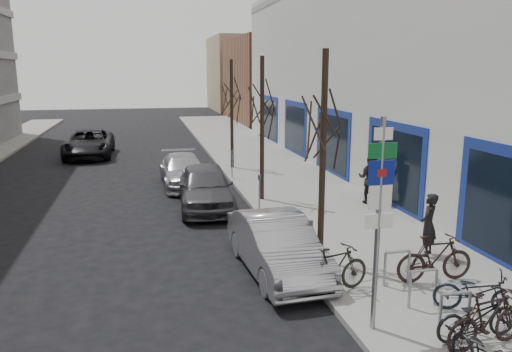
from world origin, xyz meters
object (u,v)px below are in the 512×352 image
parked_car_mid (206,187)px  meter_back (232,161)px  meter_mid (259,189)px  highway_sign_pole (379,212)px  parked_car_front (277,245)px  bike_near_right (488,319)px  bike_mid_curb (477,288)px  bike_far_curb (477,313)px  tree_far (231,88)px  parked_car_back (184,171)px  tree_mid (262,95)px  tree_near (324,107)px  bike_mid_inner (334,270)px  pedestrian_near (428,225)px  lane_car (89,143)px  bike_far_inner (435,258)px  bike_rack (423,284)px  pedestrian_far (370,178)px  meter_front (310,240)px

parked_car_mid → meter_back: bearing=71.0°
meter_mid → meter_back: (0.00, 5.50, 0.00)m
highway_sign_pole → parked_car_front: highway_sign_pole is taller
bike_near_right → parked_car_mid: 11.37m
bike_mid_curb → bike_far_curb: (-0.67, -0.92, 0.00)m
tree_far → bike_far_curb: bearing=-85.1°
highway_sign_pole → parked_car_back: (-2.49, 13.54, -1.78)m
bike_near_right → tree_mid: bearing=-3.2°
tree_near → parked_car_mid: (-2.20, 6.18, -3.30)m
tree_far → parked_car_back: size_ratio=1.18×
bike_mid_inner → pedestrian_near: pedestrian_near is taller
parked_car_front → parked_car_mid: parked_car_mid is taller
tree_near → lane_car: (-7.46, 18.78, -3.32)m
bike_near_right → bike_mid_curb: size_ratio=1.09×
highway_sign_pole → bike_far_inner: highway_sign_pole is taller
bike_near_right → parked_car_front: 5.16m
highway_sign_pole → meter_back: highway_sign_pole is taller
meter_mid → lane_car: bearing=117.0°
meter_mid → lane_car: lane_car is taller
bike_rack → lane_car: size_ratio=0.40×
bike_rack → parked_car_front: 3.65m
highway_sign_pole → tree_far: tree_far is taller
tree_near → bike_mid_inner: 3.91m
parked_car_mid → bike_rack: bearing=-66.5°
tree_mid → pedestrian_far: bearing=-21.5°
tree_near → pedestrian_far: 6.95m
parked_car_mid → parked_car_back: bearing=100.4°
bike_mid_curb → parked_car_mid: (-4.33, 9.54, 0.14)m
parked_car_mid → parked_car_back: parked_car_mid is taller
meter_mid → bike_mid_inner: 6.91m
meter_mid → parked_car_mid: (-1.75, 1.18, -0.11)m
parked_car_front → lane_car: size_ratio=0.78×
tree_near → meter_mid: bearing=95.1°
tree_mid → lane_car: 14.75m
tree_near → pedestrian_near: 4.26m
meter_front → bike_far_curb: (1.92, -3.78, -0.25)m
parked_car_front → pedestrian_near: size_ratio=2.59×
pedestrian_far → parked_car_front: bearing=87.4°
bike_mid_curb → parked_car_front: bearing=72.6°
tree_near → meter_mid: 5.95m
parked_car_front → meter_back: bearing=82.2°
tree_far → parked_car_front: (-1.20, -13.15, -3.38)m
bike_near_right → meter_mid: bearing=0.6°
parked_car_back → pedestrian_near: size_ratio=2.75×
highway_sign_pole → tree_far: (0.20, 16.51, 1.65)m
meter_back → pedestrian_near: bearing=-72.7°
tree_near → highway_sign_pole: bearing=-93.3°
highway_sign_pole → bike_mid_inner: (-0.17, 1.60, -1.75)m
bike_mid_curb → bike_far_inner: bearing=26.1°
tree_near → pedestrian_far: tree_near is taller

